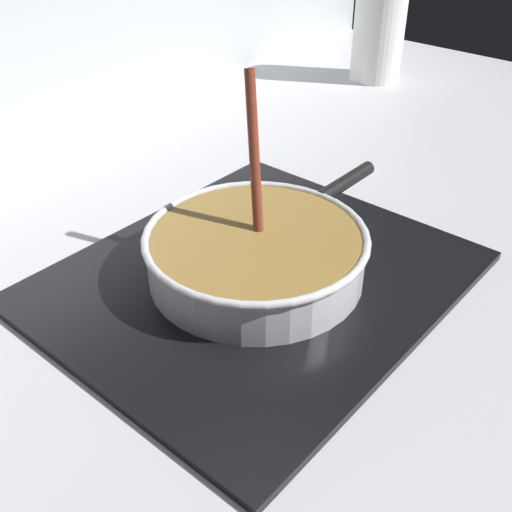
{
  "coord_description": "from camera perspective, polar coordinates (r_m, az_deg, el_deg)",
  "views": [
    {
      "loc": [
        -0.58,
        -0.33,
        0.53
      ],
      "look_at": [
        -0.04,
        0.13,
        0.04
      ],
      "focal_mm": 43.83,
      "sensor_mm": 36.0,
      "label": 1
    }
  ],
  "objects": [
    {
      "name": "burner_ring",
      "position": [
        0.88,
        0.0,
        -1.53
      ],
      "size": [
        0.17,
        0.17,
        0.01
      ],
      "primitive_type": "torus",
      "color": "#592D0C",
      "rests_on": "hob_plate"
    },
    {
      "name": "paper_towel_roll",
      "position": [
        1.67,
        11.21,
        20.0
      ],
      "size": [
        0.13,
        0.13,
        0.27
      ],
      "primitive_type": "cylinder",
      "color": "white",
      "rests_on": "ground"
    },
    {
      "name": "cooking_pan",
      "position": [
        0.86,
        0.05,
        0.33
      ],
      "size": [
        0.44,
        0.31,
        0.27
      ],
      "color": "silver",
      "rests_on": "hob_plate"
    },
    {
      "name": "ground",
      "position": [
        0.86,
        8.07,
        -5.63
      ],
      "size": [
        2.4,
        1.6,
        0.04
      ],
      "primitive_type": "cube",
      "color": "#B7B7BC"
    },
    {
      "name": "hob_plate",
      "position": [
        0.88,
        0.0,
        -2.05
      ],
      "size": [
        0.56,
        0.48,
        0.01
      ],
      "primitive_type": "cube",
      "color": "black",
      "rests_on": "ground"
    },
    {
      "name": "spare_burner",
      "position": [
        0.98,
        6.1,
        2.6
      ],
      "size": [
        0.13,
        0.13,
        0.01
      ],
      "primitive_type": "cylinder",
      "color": "#262628",
      "rests_on": "hob_plate"
    }
  ]
}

